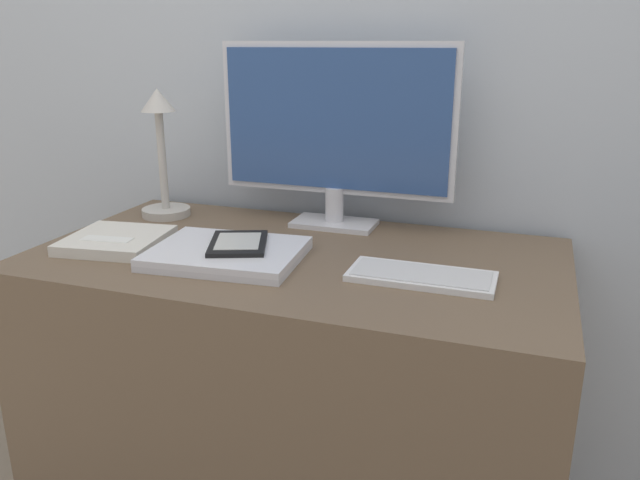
{
  "coord_description": "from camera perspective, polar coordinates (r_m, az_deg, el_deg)",
  "views": [
    {
      "loc": [
        0.46,
        -0.93,
        1.16
      ],
      "look_at": [
        0.08,
        0.15,
        0.79
      ],
      "focal_mm": 35.0,
      "sensor_mm": 36.0,
      "label": 1
    }
  ],
  "objects": [
    {
      "name": "keyboard",
      "position": [
        1.19,
        9.25,
        -3.27
      ],
      "size": [
        0.27,
        0.12,
        0.01
      ],
      "color": "silver",
      "rests_on": "desk"
    },
    {
      "name": "wall_back",
      "position": [
        1.58,
        2.5,
        19.12
      ],
      "size": [
        3.6,
        0.05,
        2.4
      ],
      "color": "#B2BCC6",
      "rests_on": "ground_plane"
    },
    {
      "name": "ereader",
      "position": [
        1.3,
        -7.49,
        -0.29
      ],
      "size": [
        0.16,
        0.19,
        0.01
      ],
      "color": "black",
      "rests_on": "laptop"
    },
    {
      "name": "desk_lamp",
      "position": [
        1.62,
        -14.29,
        7.92
      ],
      "size": [
        0.12,
        0.12,
        0.32
      ],
      "color": "#BCB7AD",
      "rests_on": "desk"
    },
    {
      "name": "laptop",
      "position": [
        1.29,
        -8.5,
        -1.23
      ],
      "size": [
        0.32,
        0.26,
        0.03
      ],
      "color": "silver",
      "rests_on": "desk"
    },
    {
      "name": "desk",
      "position": [
        1.48,
        -2.05,
        -14.8
      ],
      "size": [
        1.11,
        0.61,
        0.73
      ],
      "color": "brown",
      "rests_on": "ground_plane"
    },
    {
      "name": "monitor",
      "position": [
        1.47,
        1.41,
        10.16
      ],
      "size": [
        0.56,
        0.11,
        0.43
      ],
      "color": "silver",
      "rests_on": "desk"
    },
    {
      "name": "notebook",
      "position": [
        1.43,
        -18.12,
        -0.03
      ],
      "size": [
        0.22,
        0.23,
        0.02
      ],
      "color": "silver",
      "rests_on": "desk"
    }
  ]
}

